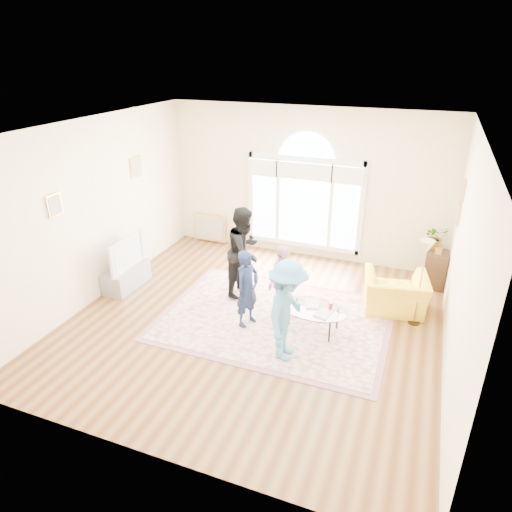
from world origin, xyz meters
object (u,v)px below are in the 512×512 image
at_px(television, 124,252).
at_px(armchair, 395,293).
at_px(coffee_table, 313,309).
at_px(tv_console, 127,277).
at_px(area_rug, 275,319).

bearing_deg(television, armchair, 10.90).
distance_m(television, coffee_table, 3.74).
relative_size(tv_console, armchair, 0.96).
distance_m(area_rug, tv_console, 3.07).
distance_m(tv_console, coffee_table, 3.74).
xyz_separation_m(television, coffee_table, (3.72, -0.18, -0.33)).
height_order(area_rug, coffee_table, coffee_table).
bearing_deg(tv_console, armchair, 10.88).
relative_size(television, coffee_table, 0.90).
height_order(television, coffee_table, television).
distance_m(area_rug, coffee_table, 0.78).
bearing_deg(area_rug, coffee_table, -6.89).
distance_m(television, armchair, 5.00).
xyz_separation_m(area_rug, armchair, (1.84, 1.04, 0.33)).
bearing_deg(television, area_rug, -1.89).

